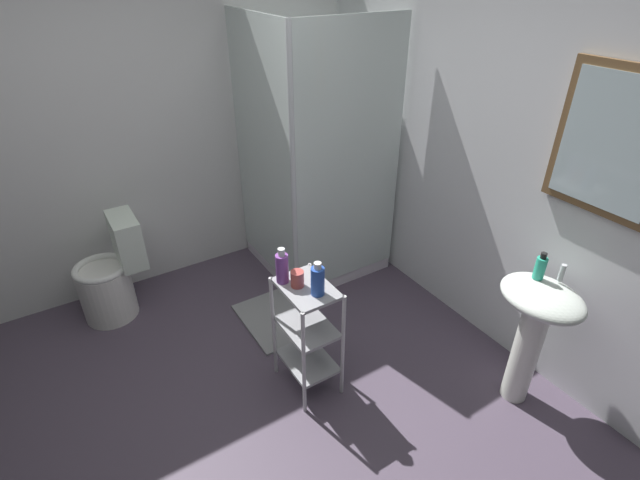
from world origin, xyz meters
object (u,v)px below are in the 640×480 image
pedestal_sink (535,321)px  bath_mat (273,320)px  toilet (112,277)px  storage_cart (307,329)px  shampoo_bottle_blue (318,280)px  shower_stall (312,219)px  conditioner_bottle_purple (282,267)px  rinse_cup (297,279)px  hand_soap_bottle (540,267)px

pedestal_sink → bath_mat: (-1.38, -0.93, -0.57)m
bath_mat → toilet: bearing=-127.3°
storage_cart → shampoo_bottle_blue: shampoo_bottle_blue is taller
shower_stall → conditioner_bottle_purple: bearing=-38.7°
shower_stall → bath_mat: bearing=-53.8°
storage_cart → shower_stall: bearing=147.5°
pedestal_sink → shampoo_bottle_blue: (-0.67, -0.99, 0.25)m
shower_stall → storage_cart: 1.28m
shampoo_bottle_blue → rinse_cup: bearing=-154.6°
toilet → bath_mat: (0.70, 0.92, -0.31)m
pedestal_sink → shampoo_bottle_blue: size_ratio=4.05×
conditioner_bottle_purple → bath_mat: size_ratio=0.36×
toilet → rinse_cup: bearing=31.9°
shower_stall → pedestal_sink: (1.83, 0.32, 0.12)m
toilet → bath_mat: 1.20m
rinse_cup → shampoo_bottle_blue: bearing=25.4°
shower_stall → pedestal_sink: shower_stall is taller
toilet → storage_cart: (1.33, 0.84, 0.12)m
storage_cart → hand_soap_bottle: bearing=57.3°
bath_mat → storage_cart: bearing=-6.9°
pedestal_sink → toilet: (-2.08, -1.85, -0.26)m
toilet → rinse_cup: size_ratio=8.03×
shower_stall → shampoo_bottle_blue: shower_stall is taller
toilet → storage_cart: toilet is taller
pedestal_sink → storage_cart: 1.27m
hand_soap_bottle → pedestal_sink: bearing=-27.0°
storage_cart → shampoo_bottle_blue: (0.08, 0.02, 0.39)m
shower_stall → toilet: 1.56m
storage_cart → conditioner_bottle_purple: conditioner_bottle_purple is taller
hand_soap_bottle → bath_mat: bearing=-143.3°
hand_soap_bottle → shampoo_bottle_blue: 1.19m
shower_stall → toilet: bearing=-99.4°
shampoo_bottle_blue → bath_mat: shampoo_bottle_blue is taller
storage_cart → shampoo_bottle_blue: size_ratio=3.70×
shampoo_bottle_blue → bath_mat: (-0.72, 0.06, -0.82)m
pedestal_sink → toilet: bearing=-138.4°
conditioner_bottle_purple → bath_mat: 0.99m
hand_soap_bottle → conditioner_bottle_purple: bearing=-124.8°
storage_cart → hand_soap_bottle: (0.67, 1.05, 0.44)m
storage_cart → pedestal_sink: bearing=53.3°
storage_cart → conditioner_bottle_purple: 0.42m
pedestal_sink → bath_mat: 1.76m
hand_soap_bottle → conditioner_bottle_purple: 1.38m
conditioner_bottle_purple → pedestal_sink: bearing=51.6°
conditioner_bottle_purple → rinse_cup: size_ratio=2.27×
pedestal_sink → hand_soap_bottle: size_ratio=5.10×
toilet → conditioner_bottle_purple: (1.22, 0.76, 0.52)m
pedestal_sink → bath_mat: size_ratio=1.35×
shampoo_bottle_blue → rinse_cup: size_ratio=2.11×
shower_stall → storage_cart: bearing=-32.5°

